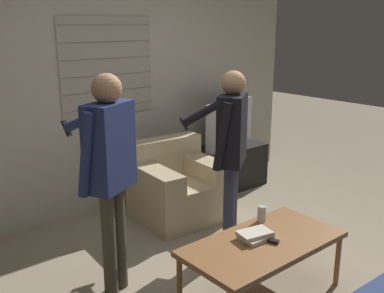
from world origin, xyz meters
TOP-DOWN VIEW (x-y plane):
  - ground_plane at (0.00, 0.00)m, footprint 16.00×16.00m
  - wall_back at (0.00, 2.03)m, footprint 5.20×0.08m
  - armchair_beige at (0.38, 1.35)m, footprint 0.89×0.84m
  - coffee_table at (-0.03, -0.18)m, footprint 1.19×0.61m
  - tv_stand at (1.39, 1.62)m, footprint 0.90×0.46m
  - tv at (1.39, 1.62)m, footprint 0.86×0.49m
  - person_left_standing at (-0.81, 0.58)m, footprint 0.50×0.78m
  - person_right_standing at (0.32, 0.53)m, footprint 0.51×0.77m
  - book_stack at (-0.06, -0.12)m, footprint 0.26×0.20m
  - soda_can at (0.20, 0.05)m, footprint 0.07×0.07m
  - spare_remote at (-0.01, -0.22)m, footprint 0.08×0.14m

SIDE VIEW (x-z plane):
  - ground_plane at x=0.00m, z-range 0.00..0.00m
  - tv_stand at x=1.39m, z-range 0.00..0.52m
  - armchair_beige at x=0.38m, z-range -0.08..0.71m
  - coffee_table at x=-0.03m, z-range 0.19..0.63m
  - spare_remote at x=-0.01m, z-range 0.45..0.47m
  - book_stack at x=-0.06m, z-range 0.45..0.51m
  - soda_can at x=0.20m, z-range 0.45..0.57m
  - tv at x=1.39m, z-range 0.52..1.07m
  - person_right_standing at x=0.32m, z-range 0.20..1.77m
  - person_left_standing at x=-0.81m, z-range 0.21..1.83m
  - wall_back at x=0.00m, z-range 0.01..2.56m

